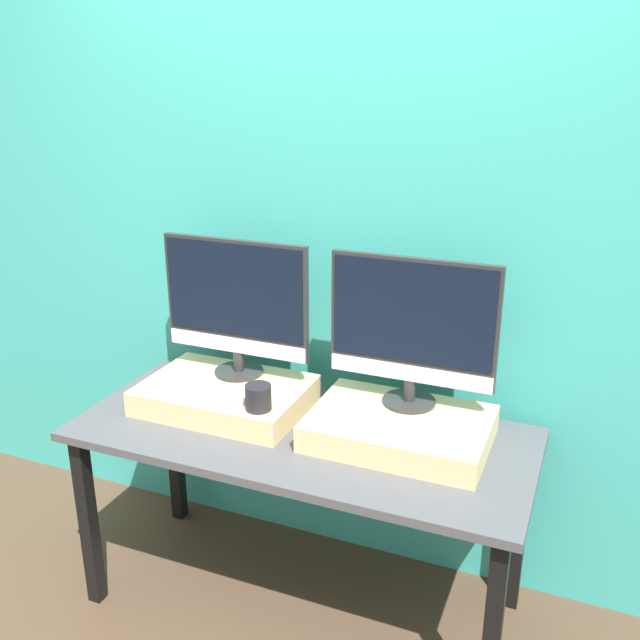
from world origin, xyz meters
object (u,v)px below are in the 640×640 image
object	(u,v)px
monitor_left	(236,303)
keyboard_left	(206,397)
keyboard_right	(388,432)
monitor_right	(412,327)
mug	(258,397)

from	to	relation	value
monitor_left	keyboard_left	size ratio (longest dim) A/B	1.95
monitor_left	keyboard_left	distance (m)	0.36
monitor_left	keyboard_right	bearing A→B (deg)	-19.76
keyboard_left	monitor_right	world-z (taller)	monitor_right
monitor_left	keyboard_left	xyz separation A→B (m)	(-0.00, -0.24, -0.27)
keyboard_left	monitor_right	size ratio (longest dim) A/B	0.51
mug	keyboard_left	bearing A→B (deg)	180.00
keyboard_left	mug	bearing A→B (deg)	-0.00
mug	monitor_right	xyz separation A→B (m)	(0.45, 0.24, 0.23)
keyboard_left	monitor_right	xyz separation A→B (m)	(0.65, 0.24, 0.27)
monitor_left	keyboard_left	world-z (taller)	monitor_left
keyboard_left	monitor_right	bearing A→B (deg)	19.76
monitor_left	keyboard_right	world-z (taller)	monitor_left
monitor_left	monitor_right	xyz separation A→B (m)	(0.65, 0.00, 0.00)
keyboard_left	mug	xyz separation A→B (m)	(0.20, -0.00, 0.04)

